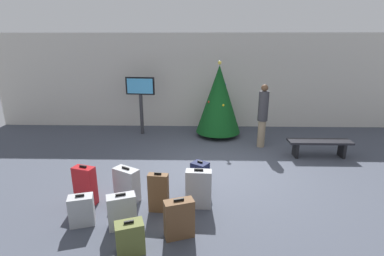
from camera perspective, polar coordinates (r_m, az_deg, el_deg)
name	(u,v)px	position (r m, az deg, el deg)	size (l,w,h in m)	color
ground_plane	(217,169)	(7.44, 4.98, -8.14)	(16.00, 16.00, 0.00)	#424754
back_wall	(212,81)	(10.82, 3.95, 9.21)	(16.00, 0.20, 3.41)	beige
holiday_tree	(219,99)	(9.69, 5.30, 5.70)	(1.50, 1.50, 2.51)	#4C3319
flight_info_kiosk	(141,94)	(10.00, -10.13, 6.62)	(0.98, 0.18, 1.97)	#333338
waiting_bench	(319,144)	(8.81, 23.84, -2.96)	(1.72, 0.44, 0.48)	black
traveller_0	(263,114)	(8.91, 13.79, 2.70)	(0.40, 0.40, 1.92)	gray
suitcase_0	(82,210)	(5.62, -20.95, -14.95)	(0.47, 0.36, 0.59)	#9EA0A5
suitcase_1	(199,189)	(5.71, 1.31, -11.93)	(0.51, 0.24, 0.81)	#9EA0A5
suitcase_2	(122,211)	(5.34, -13.67, -15.66)	(0.54, 0.39, 0.65)	#9EA0A5
suitcase_3	(130,238)	(4.79, -12.14, -20.43)	(0.49, 0.39, 0.56)	#59602D
suitcase_4	(85,185)	(6.19, -20.33, -10.58)	(0.46, 0.33, 0.82)	#B2191E
suitcase_5	(159,193)	(5.62, -6.63, -12.58)	(0.39, 0.20, 0.80)	brown
suitcase_6	(179,219)	(4.96, -2.56, -17.47)	(0.53, 0.36, 0.71)	brown
suitcase_7	(200,177)	(6.32, 1.57, -9.55)	(0.43, 0.41, 0.69)	#141938
suitcase_8	(127,184)	(6.10, -12.75, -10.80)	(0.57, 0.48, 0.72)	#9EA0A5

